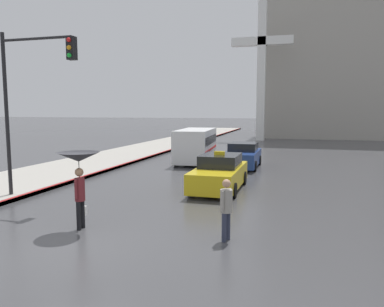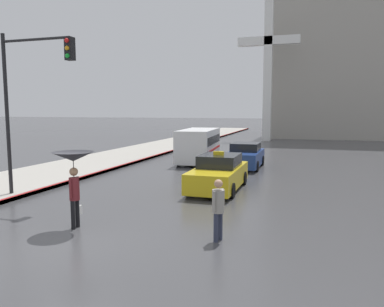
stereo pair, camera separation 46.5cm
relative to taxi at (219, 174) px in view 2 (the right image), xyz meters
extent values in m
plane|color=#424244|center=(-2.15, -7.61, -0.69)|extent=(300.00, 300.00, 0.00)
cube|color=gold|center=(0.00, -0.04, -0.12)|extent=(1.80, 4.49, 0.81)
cube|color=black|center=(0.00, 0.18, 0.54)|extent=(1.58, 2.02, 0.52)
cylinder|color=black|center=(0.85, -1.44, -0.39)|extent=(0.20, 0.60, 0.60)
cylinder|color=black|center=(-0.86, -1.44, -0.39)|extent=(0.20, 0.60, 0.60)
cylinder|color=black|center=(0.85, 1.35, -0.39)|extent=(0.20, 0.60, 0.60)
cylinder|color=black|center=(-0.85, 1.35, -0.39)|extent=(0.20, 0.60, 0.60)
cube|color=yellow|center=(0.00, -0.04, 0.88)|extent=(0.44, 0.16, 0.16)
cube|color=navy|center=(0.07, 6.44, -0.12)|extent=(1.80, 4.11, 0.82)
cube|color=black|center=(0.07, 6.64, 0.53)|extent=(1.58, 1.85, 0.48)
cylinder|color=black|center=(0.92, 5.16, -0.39)|extent=(0.20, 0.60, 0.60)
cylinder|color=black|center=(-0.79, 5.16, -0.39)|extent=(0.20, 0.60, 0.60)
cylinder|color=black|center=(0.92, 7.71, -0.39)|extent=(0.20, 0.60, 0.60)
cylinder|color=black|center=(-0.79, 7.71, -0.39)|extent=(0.20, 0.60, 0.60)
cube|color=white|center=(-3.17, 7.74, 0.47)|extent=(2.43, 5.34, 2.00)
cube|color=black|center=(-3.17, 7.74, 0.82)|extent=(2.42, 4.93, 0.52)
cube|color=red|center=(-3.17, 7.74, 0.22)|extent=(2.44, 5.13, 0.14)
cylinder|color=black|center=(-2.09, 6.27, -0.38)|extent=(0.25, 0.64, 0.63)
cylinder|color=black|center=(-3.99, 6.11, -0.38)|extent=(0.25, 0.64, 0.63)
cylinder|color=black|center=(-2.36, 9.37, -0.38)|extent=(0.25, 0.64, 0.63)
cylinder|color=black|center=(-4.25, 9.21, -0.38)|extent=(0.25, 0.64, 0.63)
cylinder|color=black|center=(-2.72, -6.53, -0.28)|extent=(0.12, 0.12, 0.83)
cylinder|color=black|center=(-2.73, -6.31, -0.28)|extent=(0.12, 0.12, 0.83)
cylinder|color=maroon|center=(-2.72, -6.42, 0.46)|extent=(0.29, 0.29, 0.65)
sphere|color=#997051|center=(-2.72, -6.42, 0.96)|extent=(0.24, 0.24, 0.24)
cylinder|color=maroon|center=(-2.72, -6.60, 0.51)|extent=(0.07, 0.07, 0.56)
cylinder|color=maroon|center=(-2.73, -6.23, 0.51)|extent=(0.07, 0.07, 0.56)
cone|color=#232328|center=(-2.72, -6.42, 1.39)|extent=(1.17, 1.17, 0.26)
cylinder|color=black|center=(-2.72, -6.42, 1.04)|extent=(0.02, 0.02, 0.70)
cube|color=white|center=(-2.78, -6.16, -0.24)|extent=(0.10, 0.18, 0.28)
cylinder|color=#2D3347|center=(1.49, -6.12, -0.31)|extent=(0.15, 0.15, 0.76)
cylinder|color=#2D3347|center=(1.43, -6.33, -0.31)|extent=(0.15, 0.15, 0.76)
cylinder|color=gray|center=(1.46, -6.22, 0.37)|extent=(0.41, 0.41, 0.60)
sphere|color=tan|center=(1.46, -6.22, 0.83)|extent=(0.22, 0.22, 0.22)
cylinder|color=gray|center=(1.52, -6.03, 0.41)|extent=(0.09, 0.09, 0.51)
cylinder|color=gray|center=(1.40, -6.41, 0.41)|extent=(0.09, 0.09, 0.51)
cylinder|color=black|center=(-7.41, -3.85, 2.43)|extent=(0.14, 0.14, 6.24)
cylinder|color=black|center=(-5.96, -3.85, 5.25)|extent=(2.90, 0.10, 0.10)
cube|color=black|center=(-4.51, -3.85, 4.85)|extent=(0.28, 0.28, 0.80)
sphere|color=red|center=(-4.51, -4.01, 5.11)|extent=(0.16, 0.16, 0.16)
sphere|color=orange|center=(-4.51, -4.01, 4.85)|extent=(0.16, 0.16, 0.16)
sphere|color=green|center=(-4.51, -4.01, 4.59)|extent=(0.16, 0.16, 0.16)
cube|color=#A39E93|center=(6.03, 36.57, 12.78)|extent=(13.63, 13.12, 26.94)
cube|color=white|center=(-0.92, 27.05, 6.89)|extent=(0.90, 0.90, 15.16)
cube|color=white|center=(-0.92, 27.05, 10.22)|extent=(6.67, 0.90, 0.90)
camera|label=1|loc=(3.19, -15.57, 2.70)|focal=35.00mm
camera|label=2|loc=(3.64, -15.43, 2.70)|focal=35.00mm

